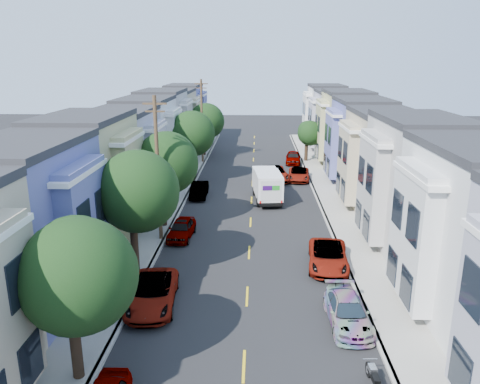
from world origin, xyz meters
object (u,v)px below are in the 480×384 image
object	(u,v)px
utility_pole_far	(202,121)
parked_right_a	(347,312)
utility_pole_near	(158,170)
parked_left_c	(182,229)
parked_right_b	(328,257)
fedex_truck	(267,184)
parked_right_d	(293,158)
tree_e	(206,121)
lead_sedan	(275,174)
tree_b	(136,192)
tree_c	(166,163)
tree_d	(191,134)
parked_left_b	(152,293)
motorcycle	(373,378)
tree_a	(76,276)
parked_right_c	(299,174)
tree_far_r	(309,134)
parked_left_d	(199,190)

from	to	relation	value
utility_pole_far	parked_right_a	size ratio (longest dim) A/B	2.27
utility_pole_near	parked_left_c	world-z (taller)	utility_pole_near
utility_pole_far	parked_right_b	bearing A→B (deg)	-69.57
fedex_truck	parked_right_d	bearing A→B (deg)	71.62
parked_right_a	tree_e	bearing A→B (deg)	103.54
tree_e	lead_sedan	bearing A→B (deg)	-55.80
tree_b	tree_c	xyz separation A→B (m)	(0.00, 8.56, -0.23)
fedex_truck	tree_d	bearing A→B (deg)	134.34
parked_left_b	motorcycle	xyz separation A→B (m)	(10.00, -5.92, -0.31)
tree_a	fedex_truck	size ratio (longest dim) A/B	1.18
utility_pole_far	parked_right_a	distance (m)	38.52
parked_left_c	parked_right_c	size ratio (longest dim) A/B	0.89
tree_far_r	utility_pole_far	distance (m)	13.33
tree_e	parked_right_d	distance (m)	12.62
parked_right_d	tree_far_r	bearing A→B (deg)	35.45
parked_right_b	parked_right_a	bearing A→B (deg)	-84.15
tree_b	parked_right_c	size ratio (longest dim) A/B	1.63
parked_left_b	parked_right_c	xyz separation A→B (m)	(9.80, 26.68, -0.07)
tree_c	tree_far_r	xyz separation A→B (m)	(13.20, 24.31, -1.45)
utility_pole_near	parked_right_d	xyz separation A→B (m)	(11.20, 25.85, -4.40)
tree_d	parked_right_b	xyz separation A→B (m)	(11.20, -20.50, -4.37)
parked_left_c	parked_right_d	size ratio (longest dim) A/B	0.91
tree_c	parked_right_b	size ratio (longest dim) A/B	1.45
utility_pole_near	parked_right_c	world-z (taller)	utility_pole_near
tree_c	parked_right_a	bearing A→B (deg)	-49.91
tree_d	tree_b	bearing A→B (deg)	-90.00
motorcycle	tree_a	bearing A→B (deg)	177.40
tree_c	tree_d	distance (m)	13.70
utility_pole_near	parked_right_d	bearing A→B (deg)	66.58
lead_sedan	parked_left_d	distance (m)	9.79
parked_right_a	parked_right_b	size ratio (longest dim) A/B	0.87
fedex_truck	tree_b	bearing A→B (deg)	-121.78
tree_c	fedex_truck	size ratio (longest dim) A/B	1.28
tree_d	parked_left_b	xyz separation A→B (m)	(1.40, -25.60, -4.35)
fedex_truck	utility_pole_far	bearing A→B (deg)	109.83
tree_b	tree_far_r	size ratio (longest dim) A/B	1.48
tree_a	parked_left_b	size ratio (longest dim) A/B	1.31
tree_d	utility_pole_far	bearing A→B (deg)	89.99
tree_d	utility_pole_near	size ratio (longest dim) A/B	0.74
parked_right_b	tree_b	bearing A→B (deg)	-165.21
tree_b	lead_sedan	xyz separation A→B (m)	(8.71, 23.23, -4.50)
utility_pole_far	parked_left_b	bearing A→B (deg)	-87.72
parked_left_c	parked_right_d	bearing A→B (deg)	72.42
tree_d	fedex_truck	distance (m)	10.62
tree_d	parked_left_d	size ratio (longest dim) A/B	1.82
tree_far_r	lead_sedan	world-z (taller)	tree_far_r
parked_right_a	utility_pole_far	bearing A→B (deg)	105.21
fedex_truck	parked_right_c	world-z (taller)	fedex_truck
tree_c	utility_pole_near	size ratio (longest dim) A/B	0.74
fedex_truck	lead_sedan	world-z (taller)	fedex_truck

